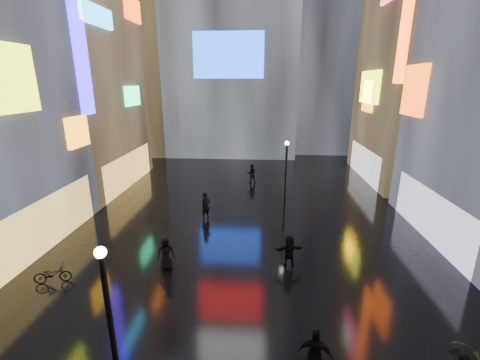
# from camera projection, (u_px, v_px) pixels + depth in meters

# --- Properties ---
(ground) EXTENTS (140.00, 140.00, 0.00)m
(ground) POSITION_uv_depth(u_px,v_px,m) (247.00, 214.00, 23.14)
(ground) COLOR black
(ground) RESTS_ON ground
(building_left_far) EXTENTS (10.28, 12.00, 22.00)m
(building_left_far) POSITION_uv_depth(u_px,v_px,m) (60.00, 59.00, 26.69)
(building_left_far) COLOR black
(building_left_far) RESTS_ON ground
(building_right_far) EXTENTS (10.28, 12.00, 28.00)m
(building_right_far) POSITION_uv_depth(u_px,v_px,m) (439.00, 23.00, 27.55)
(building_right_far) COLOR black
(building_right_far) RESTS_ON ground
(tower_flank_right) EXTENTS (12.00, 12.00, 34.00)m
(tower_flank_right) POSITION_uv_depth(u_px,v_px,m) (325.00, 20.00, 42.38)
(tower_flank_right) COLOR black
(tower_flank_right) RESTS_ON ground
(tower_flank_left) EXTENTS (10.00, 10.00, 26.00)m
(tower_flank_left) POSITION_uv_depth(u_px,v_px,m) (147.00, 50.00, 41.23)
(tower_flank_left) COLOR black
(tower_flank_left) RESTS_ON ground
(lamp_near) EXTENTS (0.30, 0.30, 5.20)m
(lamp_near) POSITION_uv_depth(u_px,v_px,m) (110.00, 322.00, 8.60)
(lamp_near) COLOR black
(lamp_near) RESTS_ON ground
(lamp_far) EXTENTS (0.30, 0.30, 5.20)m
(lamp_far) POSITION_uv_depth(u_px,v_px,m) (286.00, 172.00, 22.88)
(lamp_far) COLOR black
(lamp_far) RESTS_ON ground
(pedestrian_3) EXTENTS (1.15, 0.70, 1.83)m
(pedestrian_3) POSITION_uv_depth(u_px,v_px,m) (315.00, 354.00, 10.09)
(pedestrian_3) COLOR black
(pedestrian_3) RESTS_ON ground
(pedestrian_4) EXTENTS (0.97, 0.78, 1.72)m
(pedestrian_4) POSITION_uv_depth(u_px,v_px,m) (166.00, 253.00, 16.16)
(pedestrian_4) COLOR black
(pedestrian_4) RESTS_ON ground
(pedestrian_5) EXTENTS (1.63, 0.80, 1.69)m
(pedestrian_5) POSITION_uv_depth(u_px,v_px,m) (289.00, 251.00, 16.38)
(pedestrian_5) COLOR black
(pedestrian_5) RESTS_ON ground
(pedestrian_6) EXTENTS (0.82, 0.82, 1.92)m
(pedestrian_6) POSITION_uv_depth(u_px,v_px,m) (206.00, 206.00, 22.08)
(pedestrian_6) COLOR black
(pedestrian_6) RESTS_ON ground
(pedestrian_7) EXTENTS (0.97, 0.82, 1.78)m
(pedestrian_7) POSITION_uv_depth(u_px,v_px,m) (251.00, 173.00, 30.10)
(pedestrian_7) COLOR black
(pedestrian_7) RESTS_ON ground
(umbrella_1) EXTENTS (0.95, 0.95, 0.65)m
(umbrella_1) POSITION_uv_depth(u_px,v_px,m) (462.00, 356.00, 8.48)
(umbrella_1) COLOR black
(umbrella_1) RESTS_ON pedestrian_2
(umbrella_2) EXTENTS (1.18, 1.17, 0.93)m
(umbrella_2) POSITION_uv_depth(u_px,v_px,m) (164.00, 229.00, 15.77)
(umbrella_2) COLOR black
(umbrella_2) RESTS_ON pedestrian_4
(bicycle) EXTENTS (1.77, 1.00, 0.88)m
(bicycle) POSITION_uv_depth(u_px,v_px,m) (53.00, 274.00, 15.10)
(bicycle) COLOR black
(bicycle) RESTS_ON ground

